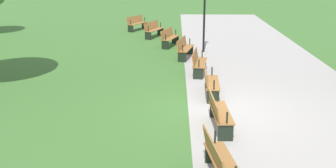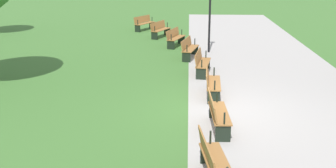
# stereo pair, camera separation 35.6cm
# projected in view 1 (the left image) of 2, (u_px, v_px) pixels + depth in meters

# --- Properties ---
(ground_plane) EXTENTS (120.00, 120.00, 0.00)m
(ground_plane) POSITION_uv_depth(u_px,v_px,m) (217.00, 110.00, 11.87)
(ground_plane) COLOR #3D6B2D
(path_paving) EXTENTS (44.13, 6.04, 0.01)m
(path_paving) POSITION_uv_depth(u_px,v_px,m) (290.00, 110.00, 11.83)
(path_paving) COLOR #A39E99
(path_paving) RESTS_ON ground
(bench_0) EXTENTS (1.71, 1.23, 0.89)m
(bench_0) POSITION_uv_depth(u_px,v_px,m) (137.00, 23.00, 25.32)
(bench_0) COLOR #996633
(bench_0) RESTS_ON ground
(bench_1) EXTENTS (1.74, 1.11, 0.89)m
(bench_1) POSITION_uv_depth(u_px,v_px,m) (153.00, 29.00, 23.00)
(bench_1) COLOR #996633
(bench_1) RESTS_ON ground
(bench_2) EXTENTS (1.76, 0.98, 0.89)m
(bench_2) POSITION_uv_depth(u_px,v_px,m) (169.00, 37.00, 20.58)
(bench_2) COLOR #996633
(bench_2) RESTS_ON ground
(bench_3) EXTENTS (1.76, 0.84, 0.89)m
(bench_3) POSITION_uv_depth(u_px,v_px,m) (184.00, 48.00, 18.10)
(bench_3) COLOR #996633
(bench_3) RESTS_ON ground
(bench_4) EXTENTS (1.74, 0.70, 0.89)m
(bench_4) POSITION_uv_depth(u_px,v_px,m) (198.00, 62.00, 15.57)
(bench_4) COLOR #996633
(bench_4) RESTS_ON ground
(bench_5) EXTENTS (1.71, 0.55, 0.89)m
(bench_5) POSITION_uv_depth(u_px,v_px,m) (210.00, 82.00, 13.02)
(bench_5) COLOR #996633
(bench_5) RESTS_ON ground
(bench_6) EXTENTS (1.71, 0.55, 0.89)m
(bench_6) POSITION_uv_depth(u_px,v_px,m) (218.00, 112.00, 10.45)
(bench_6) COLOR #996633
(bench_6) RESTS_ON ground
(bench_7) EXTENTS (1.74, 0.70, 0.89)m
(bench_7) POSITION_uv_depth(u_px,v_px,m) (220.00, 160.00, 7.90)
(bench_7) COLOR #996633
(bench_7) RESTS_ON ground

